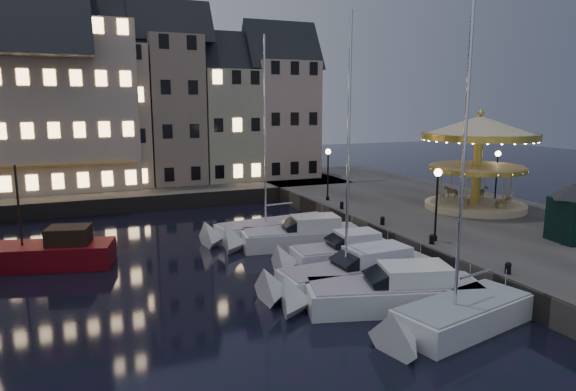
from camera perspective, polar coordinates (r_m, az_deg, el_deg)
name	(u,v)px	position (r m, az deg, el deg)	size (l,w,h in m)	color
ground	(331,285)	(26.48, 4.75, -9.85)	(160.00, 160.00, 0.00)	black
quay_east	(466,223)	(38.86, 19.21, -2.87)	(16.00, 56.00, 1.30)	#474442
quay_north	(118,194)	(50.87, -18.35, 0.18)	(44.00, 12.00, 1.30)	#474442
quaywall_e	(370,234)	(34.13, 9.10, -4.19)	(0.15, 44.00, 1.30)	#47423A
quaywall_n	(149,204)	(45.18, -15.21, -0.88)	(48.00, 0.15, 1.30)	#47423A
streetlamp_b	(437,194)	(30.13, 16.23, 0.15)	(0.44, 0.44, 4.17)	black
streetlamp_c	(328,167)	(41.38, 4.47, 3.18)	(0.44, 0.44, 4.17)	black
streetlamp_d	(497,170)	(42.79, 22.20, 2.68)	(0.44, 0.44, 4.17)	black
bollard_a	(508,267)	(25.99, 23.25, -7.34)	(0.30, 0.30, 0.57)	black
bollard_b	(432,239)	(29.89, 15.69, -4.64)	(0.30, 0.30, 0.57)	black
bollard_c	(383,220)	(33.82, 10.46, -2.71)	(0.30, 0.30, 0.57)	black
bollard_d	(342,205)	(38.43, 5.99, -1.04)	(0.30, 0.30, 0.57)	black
townhouse_nb	(41,112)	(52.11, -25.71, 8.36)	(6.16, 8.00, 13.80)	slate
townhouse_nc	(111,106)	(52.16, -19.03, 9.36)	(6.82, 8.00, 14.80)	tan
townhouse_nd	(172,101)	(52.86, -12.74, 10.21)	(5.50, 8.00, 15.80)	gray
townhouse_ne	(226,116)	(54.10, -6.93, 8.79)	(6.16, 8.00, 12.80)	#A8A585
townhouse_nf	(280,111)	(56.04, -0.90, 9.42)	(6.82, 8.00, 13.80)	tan
hotel_corner	(41,95)	(52.10, -25.79, 10.01)	(17.60, 9.00, 16.80)	beige
motorboat_a	(455,319)	(22.25, 18.05, -12.87)	(7.49, 3.86, 12.39)	silver
motorboat_b	(385,294)	(23.81, 10.75, -10.70)	(8.98, 4.85, 2.15)	silver
motorboat_c	(353,275)	(25.97, 7.26, -8.72)	(9.37, 2.74, 12.46)	silver
motorboat_d	(338,255)	(29.16, 5.60, -6.64)	(7.07, 2.77, 2.15)	silver
motorboat_e	(296,237)	(32.90, 0.84, -4.62)	(8.77, 3.77, 2.15)	silver
motorboat_f	(269,230)	(35.10, -2.14, -3.87)	(9.38, 3.42, 12.40)	silver
red_fishing_boat	(46,255)	(32.01, -25.34, -5.95)	(8.00, 4.41, 5.98)	maroon
carousel	(479,144)	(40.18, 20.44, 5.35)	(8.33, 8.33, 7.29)	tan
ticket_kiosk	(575,202)	(33.09, 29.29, -0.59)	(3.32, 3.32, 3.89)	black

